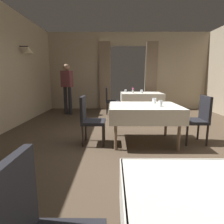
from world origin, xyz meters
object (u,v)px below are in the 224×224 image
object	(u,v)px
chair_mid_left	(89,118)
glass_far_c	(126,91)
chair_far_left	(110,99)
glass_far_b	(142,91)
plate_far_d	(154,92)
flower_vase_far	(133,90)
chair_mid_right	(198,117)
person_waiter_by_doorway	(67,85)
dining_table_far	(141,96)
dining_table_mid	(144,110)
glass_mid_b	(154,101)
glass_mid_a	(161,104)

from	to	relation	value
chair_mid_left	glass_far_c	distance (m)	3.32
chair_far_left	glass_far_b	size ratio (longest dim) A/B	7.80
plate_far_d	flower_vase_far	bearing A→B (deg)	-157.20
glass_far_c	chair_far_left	bearing A→B (deg)	-168.17
chair_mid_right	plate_far_d	size ratio (longest dim) A/B	4.17
glass_far_b	glass_far_c	world-z (taller)	glass_far_b
chair_far_left	glass_far_b	bearing A→B (deg)	-9.62
glass_far_c	person_waiter_by_doorway	size ratio (longest dim) A/B	0.06
dining_table_far	glass_far_c	bearing A→B (deg)	161.65
dining_table_mid	chair_mid_right	distance (m)	1.07
dining_table_far	plate_far_d	xyz separation A→B (m)	(0.51, 0.26, 0.10)
chair_mid_right	flower_vase_far	xyz separation A→B (m)	(-1.00, 2.84, 0.33)
dining_table_mid	chair_far_left	size ratio (longest dim) A/B	1.46
plate_far_d	chair_mid_right	bearing A→B (deg)	-86.68
glass_mid_b	person_waiter_by_doorway	distance (m)	3.60
glass_mid_b	glass_far_b	xyz separation A→B (m)	(0.13, 2.62, 0.00)
glass_mid_b	plate_far_d	distance (m)	3.07
dining_table_far	flower_vase_far	world-z (taller)	flower_vase_far
flower_vase_far	glass_far_b	distance (m)	0.30
chair_far_left	glass_mid_a	size ratio (longest dim) A/B	8.07
dining_table_far	person_waiter_by_doorway	world-z (taller)	person_waiter_by_doorway
dining_table_far	glass_far_c	distance (m)	0.59
dining_table_far	glass_mid_b	size ratio (longest dim) A/B	12.08
chair_far_left	glass_mid_a	world-z (taller)	chair_far_left
dining_table_mid	chair_far_left	distance (m)	3.07
glass_far_b	glass_mid_b	bearing A→B (deg)	-92.82
chair_mid_left	chair_far_left	xyz separation A→B (m)	(0.34, 3.07, 0.00)
glass_mid_b	person_waiter_by_doorway	bearing A→B (deg)	132.36
dining_table_mid	glass_far_c	bearing A→B (deg)	93.17
chair_mid_right	chair_far_left	xyz separation A→B (m)	(-1.79, 2.99, 0.00)
dining_table_far	chair_far_left	world-z (taller)	chair_far_left
glass_mid_b	glass_far_b	distance (m)	2.62
chair_mid_left	plate_far_d	distance (m)	3.80
glass_far_c	chair_mid_left	bearing A→B (deg)	-105.61
chair_mid_left	chair_mid_right	distance (m)	2.12
chair_far_left	plate_far_d	world-z (taller)	chair_far_left
glass_far_b	glass_far_c	size ratio (longest dim) A/B	1.18
chair_mid_right	chair_far_left	distance (m)	3.48
glass_mid_a	person_waiter_by_doorway	size ratio (longest dim) A/B	0.07
dining_table_far	glass_mid_a	distance (m)	3.10
glass_mid_a	person_waiter_by_doorway	distance (m)	3.89
dining_table_mid	glass_mid_a	bearing A→B (deg)	-33.79
glass_mid_a	plate_far_d	world-z (taller)	glass_mid_a
chair_mid_left	glass_mid_b	bearing A→B (deg)	11.69
chair_far_left	flower_vase_far	xyz separation A→B (m)	(0.79, -0.15, 0.33)
dining_table_mid	glass_far_c	distance (m)	3.10
flower_vase_far	dining_table_far	bearing A→B (deg)	15.46
flower_vase_far	person_waiter_by_doorway	distance (m)	2.26
dining_table_mid	glass_far_c	world-z (taller)	glass_far_c
dining_table_mid	dining_table_far	distance (m)	2.94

